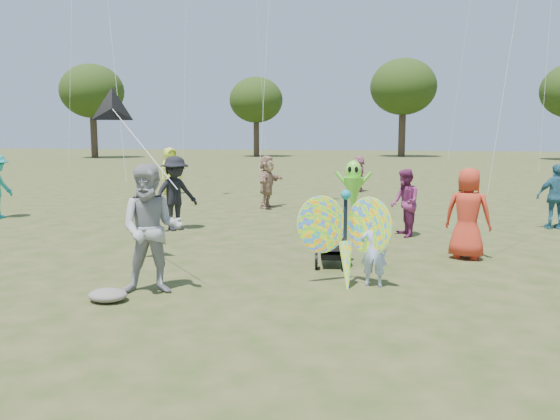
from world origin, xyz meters
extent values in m
plane|color=#51592B|center=(0.00, 0.00, 0.00)|extent=(160.00, 160.00, 0.00)
imported|color=#AABDF1|center=(1.49, 0.80, 0.58)|extent=(0.44, 0.31, 1.16)
imported|color=#9C9CA2|center=(-1.81, -0.30, 1.00)|extent=(1.15, 1.01, 1.99)
ellipsoid|color=slate|center=(-2.27, -0.85, 0.09)|extent=(0.58, 0.48, 0.18)
imported|color=red|center=(3.19, 3.22, 0.90)|extent=(1.00, 0.79, 1.80)
imported|color=black|center=(-3.71, 5.04, 0.95)|extent=(1.28, 1.41, 1.89)
imported|color=#2E667F|center=(5.84, 7.31, 0.85)|extent=(1.04, 0.55, 1.69)
imported|color=tan|center=(-2.44, 9.71, 0.88)|extent=(0.76, 1.69, 1.75)
imported|color=#7E2A5E|center=(2.00, 5.41, 0.81)|extent=(0.81, 0.93, 1.63)
imported|color=#DDF038|center=(-7.34, 13.02, 0.96)|extent=(1.03, 1.12, 1.92)
imported|color=#BD6C86|center=(0.17, 15.77, 0.77)|extent=(0.53, 1.45, 1.54)
cube|color=black|center=(0.67, 2.08, 0.55)|extent=(0.59, 0.92, 0.71)
cube|color=black|center=(0.67, 2.08, 0.22)|extent=(0.52, 0.74, 0.10)
ellipsoid|color=black|center=(0.67, 2.33, 0.88)|extent=(0.51, 0.45, 0.33)
cylinder|color=black|center=(0.43, 1.73, 0.15)|extent=(0.10, 0.30, 0.30)
cylinder|color=black|center=(0.91, 1.73, 0.15)|extent=(0.10, 0.30, 0.30)
cylinder|color=black|center=(0.67, 2.53, 0.11)|extent=(0.08, 0.23, 0.22)
cylinder|color=black|center=(0.67, 1.60, 0.98)|extent=(0.44, 0.10, 0.03)
cube|color=#A07E4D|center=(0.67, 2.03, 0.96)|extent=(0.38, 0.33, 0.26)
ellipsoid|color=orange|center=(0.65, 0.77, 0.98)|extent=(0.98, 0.71, 1.24)
ellipsoid|color=orange|center=(1.41, 0.77, 0.98)|extent=(0.98, 0.71, 1.24)
cylinder|color=black|center=(1.03, 0.79, 0.93)|extent=(0.06, 0.06, 1.00)
cone|color=orange|center=(1.08, 0.62, 0.30)|extent=(0.36, 0.49, 0.93)
sphere|color=teal|center=(1.03, 0.77, 1.48)|extent=(0.16, 0.16, 0.16)
cone|color=black|center=(-3.21, 1.17, 2.89)|extent=(0.89, 0.62, 0.81)
cylinder|color=silver|center=(-2.31, 0.49, 2.25)|extent=(1.81, 1.38, 1.30)
cone|color=#6DE936|center=(0.63, 7.12, 0.80)|extent=(0.56, 0.56, 0.95)
ellipsoid|color=#6DE936|center=(0.63, 7.12, 1.45)|extent=(0.44, 0.39, 0.57)
ellipsoid|color=black|center=(0.54, 6.94, 1.50)|extent=(0.10, 0.05, 0.17)
ellipsoid|color=black|center=(0.72, 6.94, 1.50)|extent=(0.10, 0.05, 0.17)
cylinder|color=#6DE936|center=(0.33, 7.12, 1.20)|extent=(0.43, 0.10, 0.49)
cylinder|color=#6DE936|center=(0.93, 7.12, 1.20)|extent=(0.43, 0.10, 0.49)
cylinder|color=silver|center=(0.93, 6.92, 0.20)|extent=(0.61, 0.41, 0.41)
cylinder|color=silver|center=(-1.96, 8.00, 6.10)|extent=(0.10, 2.01, 9.61)
cylinder|color=#3A2D21|center=(-30.00, 45.00, 2.10)|extent=(0.70, 0.70, 4.20)
ellipsoid|color=#2B4214|center=(-30.00, 45.00, 7.00)|extent=(6.60, 6.60, 5.61)
cylinder|color=#3A2D21|center=(-14.00, 52.00, 1.89)|extent=(0.63, 0.63, 3.78)
ellipsoid|color=#2B4214|center=(-14.00, 52.00, 6.30)|extent=(5.94, 5.94, 5.05)
cylinder|color=#3A2D21|center=(2.00, 55.00, 2.31)|extent=(0.77, 0.77, 4.62)
ellipsoid|color=#2B4214|center=(2.00, 55.00, 7.70)|extent=(7.26, 7.26, 6.17)
camera|label=1|loc=(1.86, -7.88, 2.42)|focal=35.00mm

